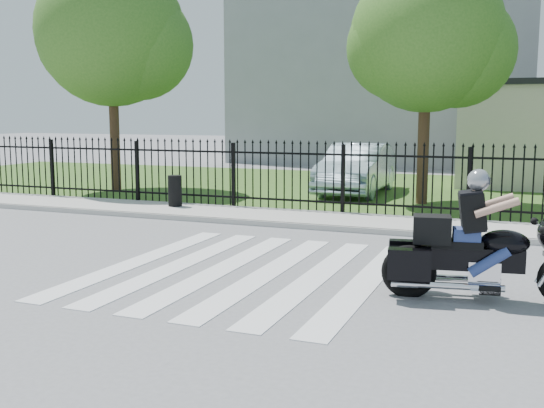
% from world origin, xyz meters
% --- Properties ---
extents(ground, '(120.00, 120.00, 0.00)m').
position_xyz_m(ground, '(0.00, 0.00, 0.00)').
color(ground, slate).
rests_on(ground, ground).
extents(crosswalk, '(5.00, 5.50, 0.01)m').
position_xyz_m(crosswalk, '(0.00, 0.00, 0.01)').
color(crosswalk, silver).
rests_on(crosswalk, ground).
extents(sidewalk, '(40.00, 2.00, 0.12)m').
position_xyz_m(sidewalk, '(0.00, 5.00, 0.06)').
color(sidewalk, '#ADAAA3').
rests_on(sidewalk, ground).
extents(curb, '(40.00, 0.12, 0.12)m').
position_xyz_m(curb, '(0.00, 4.00, 0.06)').
color(curb, '#ADAAA3').
rests_on(curb, ground).
extents(grass_strip, '(40.00, 12.00, 0.02)m').
position_xyz_m(grass_strip, '(0.00, 12.00, 0.01)').
color(grass_strip, '#31581E').
rests_on(grass_strip, ground).
extents(iron_fence, '(26.00, 0.04, 1.80)m').
position_xyz_m(iron_fence, '(0.00, 6.00, 0.90)').
color(iron_fence, black).
rests_on(iron_fence, ground).
extents(tree_left, '(4.80, 4.80, 7.58)m').
position_xyz_m(tree_left, '(-8.50, 8.50, 5.17)').
color(tree_left, '#382316').
rests_on(tree_left, ground).
extents(tree_mid, '(4.20, 4.20, 6.78)m').
position_xyz_m(tree_mid, '(1.50, 9.00, 4.67)').
color(tree_mid, '#382316').
rests_on(tree_mid, ground).
extents(building_tall, '(15.00, 10.00, 12.00)m').
position_xyz_m(building_tall, '(-3.00, 26.00, 6.00)').
color(building_tall, gray).
rests_on(building_tall, ground).
extents(motorcycle_rider, '(2.78, 1.19, 1.85)m').
position_xyz_m(motorcycle_rider, '(3.65, -0.30, 0.76)').
color(motorcycle_rider, black).
rests_on(motorcycle_rider, ground).
extents(parked_car, '(1.76, 4.87, 1.60)m').
position_xyz_m(parked_car, '(-0.78, 10.54, 0.82)').
color(parked_car, '#A3BDCD').
rests_on(parked_car, grass_strip).
extents(litter_bin, '(0.48, 0.48, 0.82)m').
position_xyz_m(litter_bin, '(-4.41, 5.34, 0.53)').
color(litter_bin, black).
rests_on(litter_bin, sidewalk).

